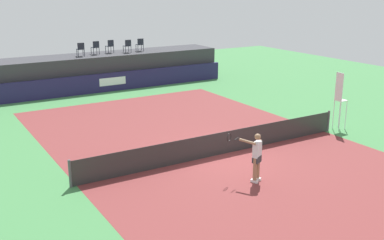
% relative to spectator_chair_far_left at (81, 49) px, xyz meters
% --- Properties ---
extents(ground_plane, '(48.00, 48.00, 0.00)m').
position_rel_spectator_chair_far_left_xyz_m(ground_plane, '(0.76, -11.99, -2.69)').
color(ground_plane, '#3D7A42').
extents(court_inner, '(12.00, 22.00, 0.00)m').
position_rel_spectator_chair_far_left_xyz_m(court_inner, '(0.76, -14.99, -2.69)').
color(court_inner, maroon).
rests_on(court_inner, ground).
extents(sponsor_wall, '(18.00, 0.22, 1.20)m').
position_rel_spectator_chair_far_left_xyz_m(sponsor_wall, '(0.76, -1.49, -2.09)').
color(sponsor_wall, '#231E4C').
rests_on(sponsor_wall, ground).
extents(spectator_platform, '(18.00, 2.80, 2.20)m').
position_rel_spectator_chair_far_left_xyz_m(spectator_platform, '(0.76, 0.31, -1.59)').
color(spectator_platform, '#38383D').
rests_on(spectator_platform, ground).
extents(spectator_chair_far_left, '(0.48, 0.48, 0.89)m').
position_rel_spectator_chair_far_left_xyz_m(spectator_chair_far_left, '(0.00, 0.00, 0.00)').
color(spectator_chair_far_left, '#1E232D').
rests_on(spectator_chair_far_left, spectator_platform).
extents(spectator_chair_left, '(0.46, 0.46, 0.89)m').
position_rel_spectator_chair_far_left_xyz_m(spectator_chair_left, '(1.13, 0.36, 0.00)').
color(spectator_chair_left, '#1E232D').
rests_on(spectator_chair_left, spectator_platform).
extents(spectator_chair_center, '(0.48, 0.48, 0.89)m').
position_rel_spectator_chair_far_left_xyz_m(spectator_chair_center, '(2.23, 0.52, 0.00)').
color(spectator_chair_center, '#1E232D').
rests_on(spectator_chair_center, spectator_platform).
extents(spectator_chair_right, '(0.44, 0.44, 0.89)m').
position_rel_spectator_chair_far_left_xyz_m(spectator_chair_right, '(3.30, 0.01, 0.00)').
color(spectator_chair_right, '#1E232D').
rests_on(spectator_chair_right, spectator_platform).
extents(spectator_chair_far_right, '(0.47, 0.47, 0.89)m').
position_rel_spectator_chair_far_left_xyz_m(spectator_chair_far_right, '(4.35, 0.25, 0.00)').
color(spectator_chair_far_right, '#1E232D').
rests_on(spectator_chair_far_right, spectator_platform).
extents(umpire_chair, '(0.45, 0.45, 2.76)m').
position_rel_spectator_chair_far_left_xyz_m(umpire_chair, '(7.59, -14.99, -1.11)').
color(umpire_chair, white).
rests_on(umpire_chair, ground).
extents(tennis_net, '(12.40, 0.02, 0.95)m').
position_rel_spectator_chair_far_left_xyz_m(tennis_net, '(0.76, -14.99, -2.22)').
color(tennis_net, '#2D2D2D').
rests_on(tennis_net, ground).
extents(net_post_near, '(0.10, 0.10, 1.00)m').
position_rel_spectator_chair_far_left_xyz_m(net_post_near, '(-5.44, -14.99, -2.19)').
color(net_post_near, '#4C4C51').
rests_on(net_post_near, ground).
extents(net_post_far, '(0.10, 0.10, 1.00)m').
position_rel_spectator_chair_far_left_xyz_m(net_post_far, '(6.96, -14.99, -2.19)').
color(net_post_far, '#4C4C51').
rests_on(net_post_far, ground).
extents(tennis_player, '(1.05, 1.04, 1.77)m').
position_rel_spectator_chair_far_left_xyz_m(tennis_player, '(0.30, -17.85, -1.73)').
color(tennis_player, white).
rests_on(tennis_player, court_inner).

